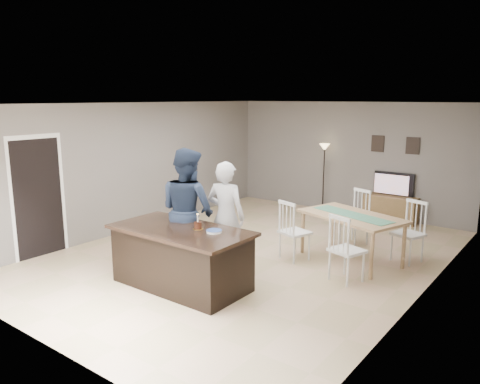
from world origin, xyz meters
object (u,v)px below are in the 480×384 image
Objects in this scene: woman at (226,217)px; birthday_cake at (198,225)px; dining_table at (352,223)px; plate_stack at (214,231)px; tv_console at (390,209)px; television at (392,184)px; kitchen_island at (181,257)px; man at (188,210)px; floor_lamp at (324,159)px.

woman is 0.80m from birthday_cake.
plate_stack is at bearing -95.00° from dining_table.
television is at bearing 90.00° from tv_console.
kitchen_island is 1.04m from woman.
man is (-1.57, -5.02, 0.72)m from tv_console.
birthday_cake is at bearing -82.38° from floor_lamp.
woman reaches higher than tv_console.
kitchen_island is 0.72m from plate_stack.
birthday_cake is 0.10× the size of dining_table.
tv_console is 0.66× the size of woman.
kitchen_island reaches higher than tv_console.
man is (-0.48, -0.38, 0.11)m from woman.
man reaches higher than woman.
tv_console is 5.07× the size of birthday_cake.
plate_stack is (0.90, -0.41, -0.10)m from man.
dining_table is (0.36, -3.05, -0.18)m from television.
plate_stack is at bearing 15.00° from kitchen_island.
tv_console is at bearing 79.75° from birthday_cake.
birthday_cake is (-0.98, -5.43, 0.66)m from tv_console.
woman reaches higher than birthday_cake.
man is at bearing 145.09° from birthday_cake.
tv_console is 0.59× the size of man.
kitchen_island is 1.19× the size of woman.
tv_console is at bearing -100.45° from man.
birthday_cake reaches higher than dining_table.
television is (0.00, 0.07, 0.56)m from tv_console.
man is at bearing 27.95° from woman.
kitchen_island is 1.06× the size of man.
television is 3.99× the size of plate_stack.
tv_console is 1.99m from floor_lamp.
kitchen_island is at bearing -103.19° from dining_table.
woman is 0.89× the size of man.
man is at bearing 155.58° from plate_stack.
floor_lamp is (-0.73, 5.45, 0.35)m from birthday_cake.
man is 8.86× the size of plate_stack.
floor_lamp reaches higher than dining_table.
dining_table is at bearing -83.06° from tv_console.
kitchen_island is 0.56m from birthday_cake.
floor_lamp is (-1.71, -0.05, 0.44)m from television.
woman is at bearing 97.70° from birthday_cake.
floor_lamp is (-2.07, 3.00, 0.63)m from dining_table.
television is 4.83m from woman.
television is 5.54m from plate_stack.
dining_table is 1.41× the size of floor_lamp.
tv_console is at bearing 77.84° from kitchen_island.
plate_stack is at bearing -79.21° from floor_lamp.
television is 1.77m from floor_lamp.
woman is (0.11, 0.93, 0.45)m from kitchen_island.
birthday_cake is 0.14× the size of floor_lamp.
floor_lamp is at bearing 179.33° from tv_console.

